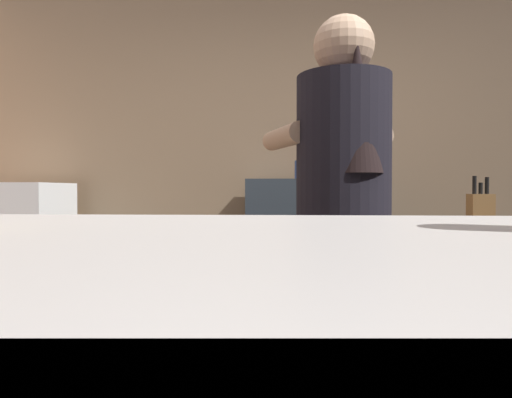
{
  "coord_description": "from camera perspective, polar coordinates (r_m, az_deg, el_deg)",
  "views": [
    {
      "loc": [
        -0.2,
        -1.36,
        1.11
      ],
      "look_at": [
        -0.23,
        -0.75,
        1.1
      ],
      "focal_mm": 31.85,
      "sensor_mm": 36.0,
      "label": 1
    }
  ],
  "objects": [
    {
      "name": "back_shelf",
      "position": [
        3.33,
        6.53,
        -7.76
      ],
      "size": [
        0.88,
        0.36,
        1.19
      ],
      "primitive_type": "cube",
      "color": "#303B44",
      "rests_on": "ground"
    },
    {
      "name": "bottle_olive_oil",
      "position": [
        3.35,
        6.56,
        3.61
      ],
      "size": [
        0.06,
        0.06,
        0.17
      ],
      "color": "red",
      "rests_on": "back_shelf"
    },
    {
      "name": "prep_counter",
      "position": [
        2.28,
        17.68,
        -15.79
      ],
      "size": [
        2.1,
        0.6,
        0.89
      ],
      "primitive_type": "cube",
      "color": "brown",
      "rests_on": "ground"
    },
    {
      "name": "bottle_vinegar",
      "position": [
        3.23,
        9.97,
        3.75
      ],
      "size": [
        0.06,
        0.06,
        0.18
      ],
      "color": "red",
      "rests_on": "back_shelf"
    },
    {
      "name": "bottle_hot_sauce",
      "position": [
        3.25,
        5.54,
        3.84
      ],
      "size": [
        0.08,
        0.08,
        0.2
      ],
      "color": "#345199",
      "rests_on": "back_shelf"
    },
    {
      "name": "mixing_bowl",
      "position": [
        2.11,
        0.61,
        -4.11
      ],
      "size": [
        0.18,
        0.18,
        0.05
      ],
      "primitive_type": "cylinder",
      "color": "#CF503A",
      "rests_on": "prep_counter"
    },
    {
      "name": "bartender",
      "position": [
        1.68,
        10.97,
        -2.25
      ],
      "size": [
        0.5,
        0.56,
        1.74
      ],
      "rotation": [
        0.0,
        0.0,
        1.91
      ],
      "color": "#2F3242",
      "rests_on": "ground"
    },
    {
      "name": "chefs_knife",
      "position": [
        2.14,
        16.93,
        -4.67
      ],
      "size": [
        0.24,
        0.04,
        0.01
      ],
      "primitive_type": "cube",
      "rotation": [
        0.0,
        0.0,
        0.04
      ],
      "color": "silver",
      "rests_on": "prep_counter"
    },
    {
      "name": "mini_fridge",
      "position": [
        3.67,
        -27.48,
        -7.27
      ],
      "size": [
        0.58,
        0.58,
        1.16
      ],
      "color": "white",
      "rests_on": "ground"
    },
    {
      "name": "wall_back",
      "position": [
        3.58,
        6.48,
        5.03
      ],
      "size": [
        5.2,
        0.1,
        2.7
      ],
      "primitive_type": "cube",
      "color": "#957A5B",
      "rests_on": "ground"
    },
    {
      "name": "knife_block",
      "position": [
        2.33,
        26.35,
        -1.76
      ],
      "size": [
        0.1,
        0.08,
        0.28
      ],
      "color": "olive",
      "rests_on": "prep_counter"
    }
  ]
}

